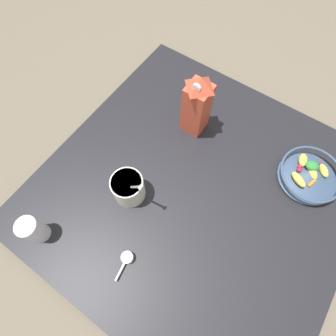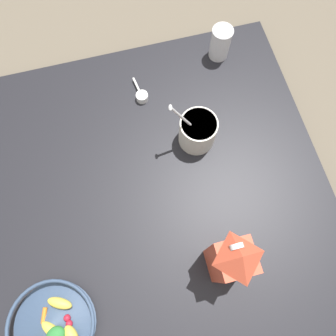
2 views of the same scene
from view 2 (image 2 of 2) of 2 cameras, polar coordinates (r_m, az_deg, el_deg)
name	(u,v)px [view 2 (image 2 of 2)]	position (r m, az deg, el deg)	size (l,w,h in m)	color
ground_plane	(150,202)	(1.07, -3.08, -5.91)	(6.00, 6.00, 0.00)	#665B4C
countertop	(150,201)	(1.06, -3.12, -5.73)	(1.15, 1.15, 0.03)	black
fruit_bowl	(54,325)	(1.03, -19.29, -24.44)	(0.24, 0.24, 0.07)	#384C6B
milk_carton	(232,260)	(0.88, 11.02, -15.41)	(0.09, 0.09, 0.29)	#CC4C33
yogurt_tub	(198,131)	(1.05, 5.32, 6.50)	(0.15, 0.12, 0.24)	silver
drinking_cup	(221,42)	(1.24, 9.24, 20.80)	(0.07, 0.07, 0.13)	white
measuring_scoop	(142,96)	(1.17, -4.48, 12.41)	(0.04, 0.10, 0.03)	white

